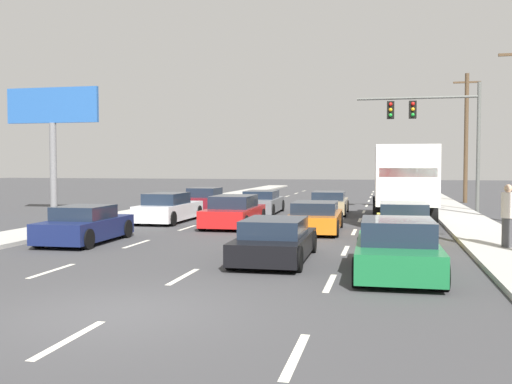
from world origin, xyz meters
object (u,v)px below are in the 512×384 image
car_orange (315,218)px  pedestrian_near_corner (508,216)px  car_red (234,212)px  car_white (169,209)px  car_black (275,241)px  utility_pole_far (466,136)px  roadside_billboard (53,121)px  box_truck (402,178)px  car_navy (85,226)px  traffic_signal_mast (428,120)px  car_maroon (206,201)px  car_green (397,249)px  car_gray (262,203)px  car_yellow (403,224)px  car_tan (329,203)px

car_orange → pedestrian_near_corner: size_ratio=2.37×
car_red → pedestrian_near_corner: (9.80, -5.15, 0.48)m
car_white → car_black: 11.62m
utility_pole_far → roadside_billboard: utility_pole_far is taller
car_white → box_truck: size_ratio=0.53×
car_white → car_navy: bearing=-91.3°
car_red → car_orange: car_red is taller
car_red → box_truck: bearing=28.9°
traffic_signal_mast → car_maroon: bearing=-168.2°
pedestrian_near_corner → box_truck: bearing=107.4°
car_navy → car_orange: car_navy is taller
car_navy → car_white: bearing=88.7°
box_truck → car_green: box_truck is taller
car_green → utility_pole_far: size_ratio=0.52×
car_red → traffic_signal_mast: (8.48, 9.86, 4.46)m
car_gray → car_orange: size_ratio=1.05×
pedestrian_near_corner → car_red: bearing=152.3°
car_orange → car_black: 7.05m
car_white → car_yellow: 11.22m
box_truck → car_black: bearing=-106.9°
car_navy → pedestrian_near_corner: bearing=3.7°
car_gray → car_yellow: bearing=-54.9°
car_orange → car_yellow: 3.92m
traffic_signal_mast → car_yellow: bearing=-97.1°
pedestrian_near_corner → roadside_billboard: bearing=155.5°
car_maroon → car_white: bearing=-88.4°
car_white → car_red: car_white is taller
car_red → car_green: size_ratio=1.01×
car_tan → box_truck: box_truck is taller
car_tan → utility_pole_far: bearing=54.0°
car_black → pedestrian_near_corner: pedestrian_near_corner is taller
box_truck → car_orange: bearing=-124.0°
car_gray → box_truck: box_truck is taller
car_white → pedestrian_near_corner: 14.67m
car_white → car_gray: (3.19, 5.37, -0.03)m
car_green → car_red: bearing=124.3°
car_white → car_orange: (6.97, -2.44, -0.06)m
car_red → roadside_billboard: bearing=158.5°
car_orange → pedestrian_near_corner: 7.39m
roadside_billboard → car_navy: bearing=-53.9°
box_truck → car_green: 13.49m
car_white → car_yellow: size_ratio=1.15×
car_navy → car_gray: bearing=75.1°
car_green → pedestrian_near_corner: size_ratio=2.44×
car_navy → traffic_signal_mast: 20.41m
car_black → car_navy: bearing=162.1°
car_navy → car_tan: 14.80m
car_gray → roadside_billboard: bearing=-168.4°
traffic_signal_mast → utility_pole_far: size_ratio=0.80×
car_navy → car_yellow: size_ratio=1.01×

